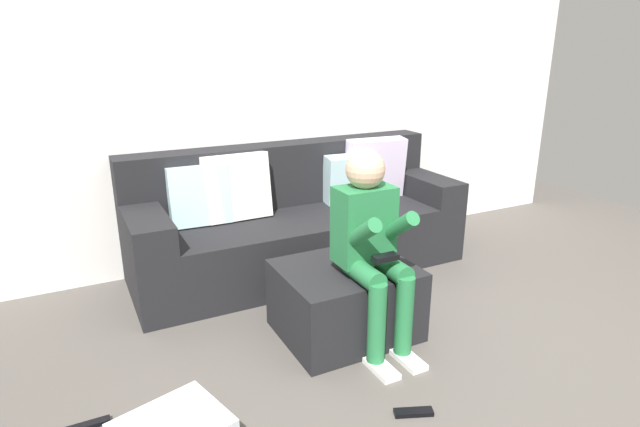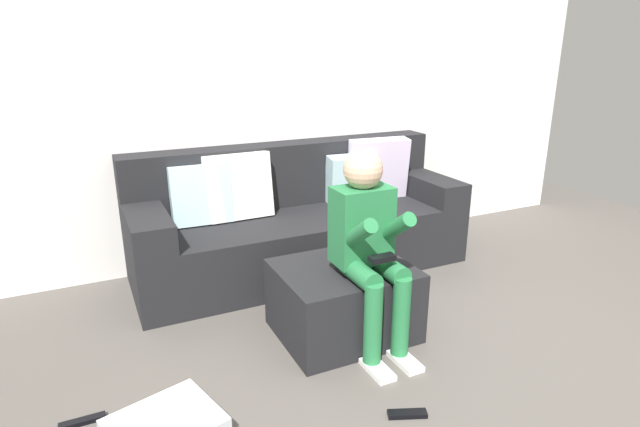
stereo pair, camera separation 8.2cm
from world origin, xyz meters
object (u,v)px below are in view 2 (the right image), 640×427
object	(u,v)px
person_seated	(369,239)
couch_sectional	(298,221)
remote_under_side_table	(82,421)
ottoman	(343,300)
remote_near_ottoman	(407,414)

from	to	relation	value
person_seated	couch_sectional	bearing A→B (deg)	85.71
remote_under_side_table	ottoman	bearing A→B (deg)	7.76
couch_sectional	ottoman	size ratio (longest dim) A/B	3.27
remote_near_ottoman	remote_under_side_table	size ratio (longest dim) A/B	0.92
ottoman	person_seated	world-z (taller)	person_seated
couch_sectional	ottoman	bearing A→B (deg)	-98.55
remote_near_ottoman	remote_under_side_table	bearing A→B (deg)	178.52
couch_sectional	remote_under_side_table	size ratio (longest dim) A/B	12.44
remote_under_side_table	couch_sectional	bearing A→B (deg)	37.51
ottoman	person_seated	bearing A→B (deg)	-67.65
couch_sectional	remote_near_ottoman	bearing A→B (deg)	-97.25
couch_sectional	remote_under_side_table	bearing A→B (deg)	-142.93
person_seated	remote_under_side_table	world-z (taller)	person_seated
person_seated	remote_near_ottoman	size ratio (longest dim) A/B	6.10
person_seated	remote_under_side_table	bearing A→B (deg)	-178.96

